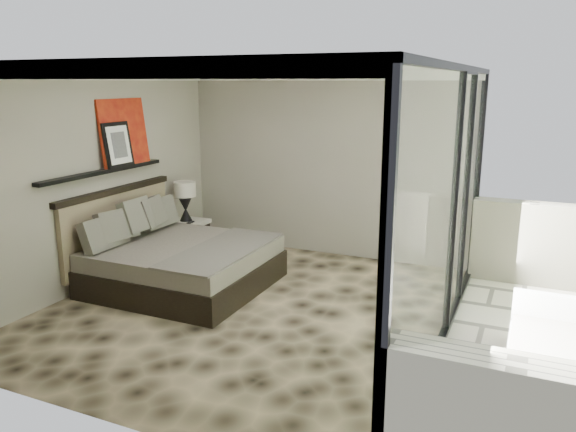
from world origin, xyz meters
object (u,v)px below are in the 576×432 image
at_px(bed, 177,260).
at_px(table_lamp, 185,196).
at_px(nightstand, 188,236).
at_px(lounger, 549,359).

height_order(bed, table_lamp, bed).
xyz_separation_m(nightstand, lounger, (5.20, -1.88, -0.09)).
bearing_deg(table_lamp, nightstand, 0.40).
bearing_deg(bed, nightstand, 118.53).
xyz_separation_m(bed, table_lamp, (-0.73, 1.29, 0.57)).
bearing_deg(nightstand, lounger, -26.38).
relative_size(bed, table_lamp, 3.46).
distance_m(nightstand, lounger, 5.53).
relative_size(bed, nightstand, 3.94).
xyz_separation_m(bed, lounger, (4.50, -0.59, -0.17)).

